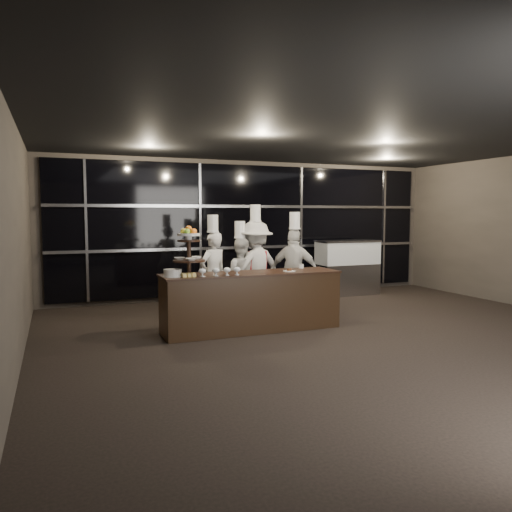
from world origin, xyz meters
name	(u,v)px	position (x,y,z in m)	size (l,w,h in m)	color
room	(391,240)	(0.00, 0.00, 1.50)	(10.00, 10.00, 10.00)	black
window_wall	(252,229)	(0.00, 4.94, 1.50)	(8.60, 0.10, 2.80)	black
buffet_counter	(251,301)	(-1.23, 1.87, 0.47)	(2.84, 0.74, 0.92)	black
display_stand	(189,247)	(-2.23, 1.87, 1.34)	(0.48, 0.48, 0.74)	black
compotes	(221,270)	(-1.80, 1.65, 1.00)	(0.65, 0.11, 0.12)	silver
layer_cake	(173,273)	(-2.49, 1.82, 0.97)	(0.30, 0.30, 0.11)	white
pastry_squares	(189,275)	(-2.28, 1.70, 0.95)	(0.19, 0.13, 0.05)	#FEE47C
small_plate	(289,271)	(-0.62, 1.77, 0.94)	(0.20, 0.20, 0.05)	white
chef_cup	(301,266)	(-0.22, 2.12, 0.96)	(0.08, 0.08, 0.07)	white
display_case	(347,265)	(2.08, 4.30, 0.69)	(1.40, 0.61, 1.24)	#A5A5AA
chef_a	(213,273)	(-1.51, 2.99, 0.80)	(0.65, 0.56, 1.82)	silver
chef_b	(240,276)	(-0.99, 3.04, 0.72)	(0.84, 0.76, 1.71)	silver
chef_c	(255,267)	(-0.69, 3.02, 0.86)	(1.23, 0.91, 2.00)	silver
chef_d	(294,271)	(-0.06, 2.69, 0.81)	(0.94, 0.90, 1.87)	silver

